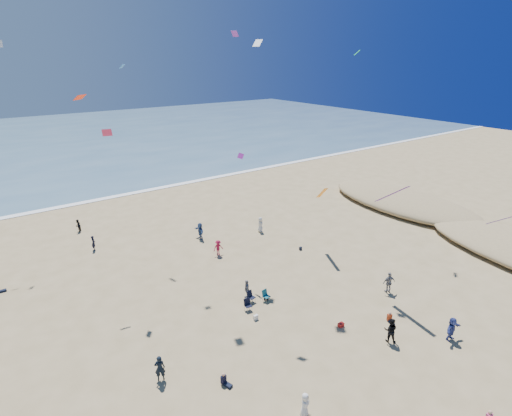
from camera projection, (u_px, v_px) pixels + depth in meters
ocean at (35, 143)px, 94.54m from camera, size 220.00×100.00×0.06m
surf_line at (93, 201)px, 56.63m from camera, size 220.00×1.20×0.08m
standing_flyers at (266, 278)px, 35.40m from camera, size 22.13×36.63×1.93m
seated_group at (262, 355)px, 26.89m from camera, size 25.14×32.14×0.84m
chair_cluster at (256, 299)px, 32.91m from camera, size 2.67×1.49×1.00m
white_tote at (256, 317)px, 31.13m from camera, size 0.35×0.20×0.40m
black_backpack at (266, 298)px, 33.64m from camera, size 0.30×0.22×0.38m
cooler at (341, 325)px, 30.35m from camera, size 0.45×0.30×0.30m
navy_bag at (301, 248)px, 42.34m from camera, size 0.28×0.18×0.34m
kites_aloft at (288, 117)px, 31.41m from camera, size 50.63×44.10×24.97m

